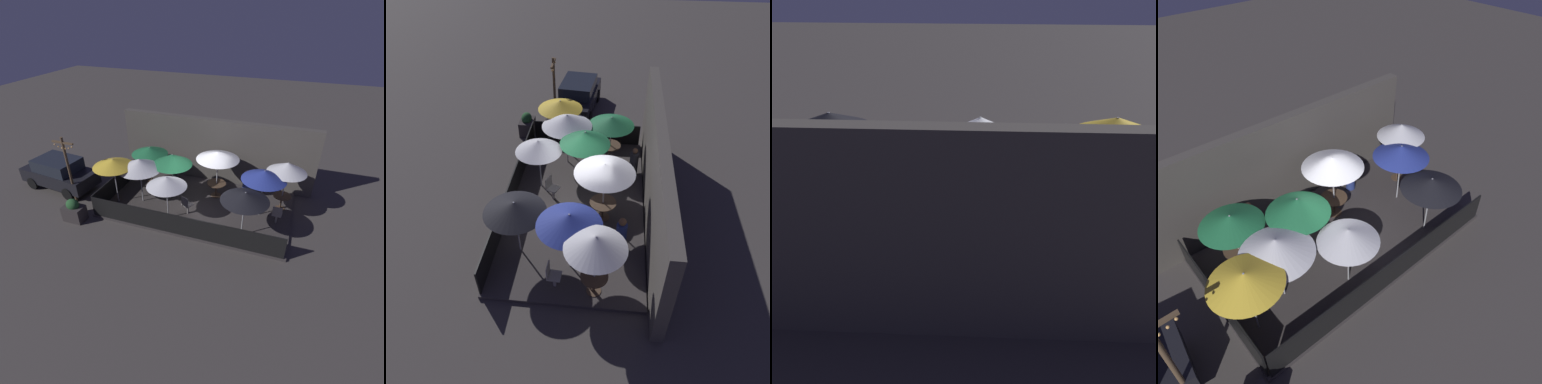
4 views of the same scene
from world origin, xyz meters
The scene contains 22 objects.
ground_plane centered at (0.00, 0.00, 0.00)m, with size 60.00×60.00×0.00m, color #423D3A.
patio_deck centered at (0.00, 0.00, 0.06)m, with size 8.58×4.92×0.12m.
building_wall centered at (0.00, 2.69, 1.71)m, with size 10.18×0.36×3.43m.
fence_front centered at (0.00, -2.42, 0.59)m, with size 8.38×0.05×0.95m.
fence_side_left centered at (-4.24, 0.00, 0.59)m, with size 0.05×4.72×0.95m.
patio_umbrella_0 centered at (3.72, 0.90, 2.27)m, with size 1.74×1.74×2.39m.
patio_umbrella_1 centered at (0.59, 0.98, 2.31)m, with size 2.03×2.03×2.37m.
patio_umbrella_2 centered at (-3.00, 1.08, 1.98)m, with size 1.85×1.85×2.04m.
patio_umbrella_3 centered at (-3.74, -1.09, 2.20)m, with size 1.86×1.86×2.27m.
patio_umbrella_4 centered at (-2.64, -0.67, 2.12)m, with size 2.01×2.01×2.25m.
patio_umbrella_5 centered at (2.39, -1.60, 2.04)m, with size 1.92×1.92×2.11m.
patio_umbrella_6 centered at (-1.37, 0.16, 2.18)m, with size 1.88×1.88×2.31m.
patio_umbrella_7 centered at (-0.94, -1.50, 1.99)m, with size 1.73×1.73×2.10m.
patio_umbrella_8 centered at (2.86, 0.10, 2.16)m, with size 1.94×1.94×2.26m.
dining_table_0 centered at (3.72, 0.90, 0.69)m, with size 0.81×0.81×0.72m.
dining_table_1 centered at (0.59, 0.98, 0.70)m, with size 0.93×0.93×0.72m.
dining_table_2 centered at (-3.00, 1.08, 0.70)m, with size 0.90×0.90×0.73m.
patio_chair_0 centered at (3.65, -0.33, 0.63)m, with size 0.42×0.42×0.93m.
patio_chair_1 centered at (-0.26, -0.97, 0.64)m, with size 0.53×0.53×0.94m.
patron_0 centered at (1.94, 1.65, 0.72)m, with size 0.48×0.48×1.30m.
patron_1 centered at (-2.03, 2.08, 0.69)m, with size 0.46×0.46×1.27m.
light_post centered at (-5.79, -1.66, 1.90)m, with size 1.10×0.12×3.36m.
Camera 4 is at (-5.43, -6.64, 9.23)m, focal length 35.00 mm.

